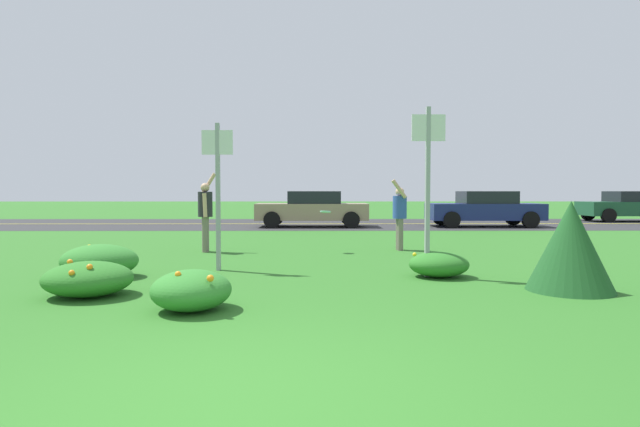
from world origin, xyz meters
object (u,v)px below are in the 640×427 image
object	(u,v)px
sign_post_by_roadside	(428,175)
person_catcher_blue_shirt	(400,213)
car_dark_green_leftmost	(631,206)
car_navy_center_left	(484,209)
car_tan_center_right	(312,209)
sign_post_near_path	(218,182)
person_thrower_dark_shirt	(205,210)
frisbee_pale_blue	(325,212)

from	to	relation	value
sign_post_by_roadside	person_catcher_blue_shirt	distance (m)	3.98
car_dark_green_leftmost	car_navy_center_left	world-z (taller)	same
car_tan_center_right	sign_post_near_path	bearing A→B (deg)	-98.11
person_thrower_dark_shirt	car_tan_center_right	distance (m)	9.00
person_thrower_dark_shirt	sign_post_near_path	bearing A→B (deg)	-73.38
sign_post_by_roadside	car_tan_center_right	xyz separation A→B (m)	(-2.03, 12.21, -0.98)
person_catcher_blue_shirt	car_navy_center_left	distance (m)	9.63
person_thrower_dark_shirt	car_navy_center_left	size ratio (longest dim) A/B	0.42
frisbee_pale_blue	car_navy_center_left	size ratio (longest dim) A/B	0.06
person_thrower_dark_shirt	frisbee_pale_blue	xyz separation A→B (m)	(2.86, -0.10, -0.03)
sign_post_by_roadside	car_dark_green_leftmost	size ratio (longest dim) A/B	0.63
person_catcher_blue_shirt	frisbee_pale_blue	bearing A→B (deg)	-167.00
car_navy_center_left	frisbee_pale_blue	bearing A→B (deg)	-127.33
car_tan_center_right	person_catcher_blue_shirt	bearing A→B (deg)	-75.19
frisbee_pale_blue	car_navy_center_left	world-z (taller)	car_navy_center_left
car_dark_green_leftmost	car_navy_center_left	distance (m)	8.98
sign_post_near_path	frisbee_pale_blue	distance (m)	3.46
person_thrower_dark_shirt	car_tan_center_right	xyz separation A→B (m)	(2.48, 8.64, -0.25)
car_dark_green_leftmost	car_navy_center_left	xyz separation A→B (m)	(-8.23, -3.57, 0.00)
person_thrower_dark_shirt	person_catcher_blue_shirt	size ratio (longest dim) A/B	1.09
person_catcher_blue_shirt	frisbee_pale_blue	world-z (taller)	person_catcher_blue_shirt
frisbee_pale_blue	car_tan_center_right	distance (m)	8.75
sign_post_near_path	car_dark_green_leftmost	world-z (taller)	sign_post_near_path
person_catcher_blue_shirt	car_dark_green_leftmost	size ratio (longest dim) A/B	0.39
sign_post_by_roadside	car_tan_center_right	distance (m)	12.42
sign_post_by_roadside	car_dark_green_leftmost	xyz separation A→B (m)	(13.24, 15.79, -0.98)
frisbee_pale_blue	car_tan_center_right	world-z (taller)	car_tan_center_right
car_navy_center_left	car_tan_center_right	distance (m)	7.04
sign_post_near_path	car_navy_center_left	world-z (taller)	sign_post_near_path
car_tan_center_right	person_thrower_dark_shirt	bearing A→B (deg)	-106.03
person_thrower_dark_shirt	car_navy_center_left	bearing A→B (deg)	42.22
person_thrower_dark_shirt	car_navy_center_left	distance (m)	12.86
sign_post_near_path	person_catcher_blue_shirt	bearing A→B (deg)	39.46
sign_post_near_path	frisbee_pale_blue	xyz separation A→B (m)	(2.01, 2.74, -0.66)
sign_post_by_roadside	frisbee_pale_blue	size ratio (longest dim) A/B	10.93
frisbee_pale_blue	sign_post_near_path	bearing A→B (deg)	-126.30
person_catcher_blue_shirt	car_dark_green_leftmost	world-z (taller)	person_catcher_blue_shirt
person_thrower_dark_shirt	frisbee_pale_blue	distance (m)	2.86
frisbee_pale_blue	person_thrower_dark_shirt	bearing A→B (deg)	177.99
car_dark_green_leftmost	frisbee_pale_blue	bearing A→B (deg)	-140.43
car_tan_center_right	car_dark_green_leftmost	bearing A→B (deg)	13.16
car_navy_center_left	sign_post_near_path	bearing A→B (deg)	-127.09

